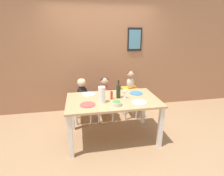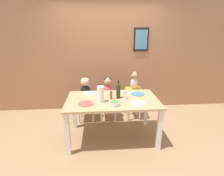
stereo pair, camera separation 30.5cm
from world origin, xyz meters
The scene contains 18 objects.
ground_plane centered at (0.00, 0.00, 0.00)m, with size 14.00×14.00×0.00m, color #9E7A56.
wall_back centered at (0.00, 1.39, 1.35)m, with size 10.00×0.09×2.70m.
dining_table centered at (0.00, 0.00, 0.67)m, with size 1.59×0.94×0.77m.
chair_far_left centered at (-0.52, 0.73, 0.38)m, with size 0.40×0.40×0.45m.
chair_far_center centered at (-0.04, 0.73, 0.38)m, with size 0.40×0.40×0.45m.
chair_right_highchair centered at (0.53, 0.73, 0.54)m, with size 0.34×0.34×0.70m.
person_child_left centered at (-0.52, 0.74, 0.73)m, with size 0.24×0.18×0.51m.
person_child_center centered at (-0.04, 0.74, 0.73)m, with size 0.24×0.18×0.51m.
person_baby_right centered at (0.53, 0.74, 0.93)m, with size 0.17×0.16×0.39m.
wine_bottle centered at (0.11, 0.04, 0.90)m, with size 0.07×0.07×0.32m.
paper_towel_roll centered at (-0.20, -0.12, 0.91)m, with size 0.11×0.11×0.27m.
wine_glass_near centered at (0.22, 0.00, 0.89)m, with size 0.06×0.06×0.17m.
salad_bowl_large centered at (0.01, -0.27, 0.81)m, with size 0.17×0.17×0.08m.
dinner_plate_front_left centered at (-0.44, -0.18, 0.78)m, with size 0.25×0.25×0.01m.
dinner_plate_back_left centered at (-0.40, 0.31, 0.78)m, with size 0.25×0.25×0.01m.
dinner_plate_back_right centered at (0.49, 0.20, 0.78)m, with size 0.25×0.25×0.01m.
dinner_plate_front_right centered at (0.40, -0.23, 0.78)m, with size 0.25×0.25×0.01m.
condiment_bottle_hot_sauce centered at (-0.02, 0.00, 0.85)m, with size 0.04×0.04×0.16m.
Camera 2 is at (-0.23, -2.82, 1.91)m, focal length 28.00 mm.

